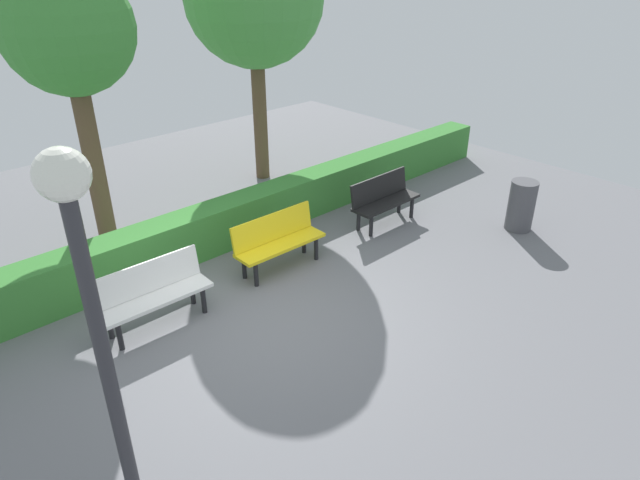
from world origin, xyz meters
name	(u,v)px	position (x,y,z in m)	size (l,w,h in m)	color
ground_plane	(270,317)	(0.00, 0.00, 0.00)	(16.78, 16.78, 0.00)	slate
bench_black	(384,198)	(-3.33, -0.90, 0.48)	(1.40, 0.46, 0.86)	black
bench_yellow	(278,239)	(-0.94, -0.96, 0.48)	(1.49, 0.48, 0.86)	yellow
bench_white	(153,292)	(1.18, -0.93, 0.48)	(1.50, 0.49, 0.86)	white
hedge_row	(240,218)	(-1.08, -2.15, 0.38)	(12.78, 0.54, 0.75)	#387F33
tree_mid	(68,33)	(0.61, -3.66, 3.36)	(1.93, 1.93, 4.39)	brown
lamp_post	(87,284)	(2.69, 1.52, 2.39)	(0.36, 0.36, 3.39)	#2D2D33
trash_bin	(521,206)	(-4.90, 0.91, 0.45)	(0.46, 0.46, 0.89)	#4C4C51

